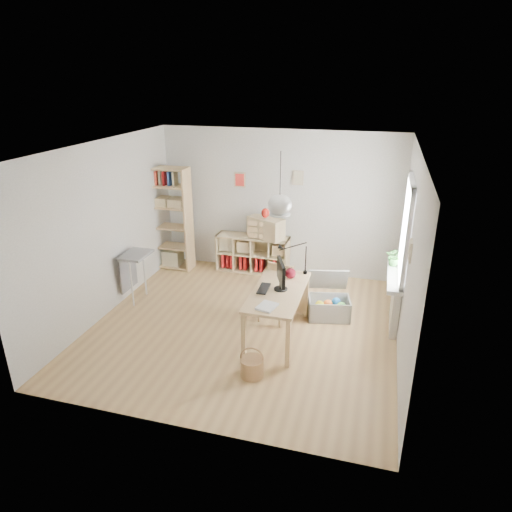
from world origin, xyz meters
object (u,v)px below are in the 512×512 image
(chair, at_px, (277,289))
(monitor, at_px, (281,274))
(storage_chest, at_px, (329,303))
(tall_bookshelf, at_px, (170,215))
(cube_shelf, at_px, (252,256))
(drawer_chest, at_px, (266,228))
(desk, at_px, (278,296))

(chair, relative_size, monitor, 1.84)
(storage_chest, height_order, monitor, monitor)
(tall_bookshelf, distance_m, chair, 2.89)
(cube_shelf, distance_m, storage_chest, 2.19)
(monitor, relative_size, drawer_chest, 0.69)
(desk, distance_m, cube_shelf, 2.48)
(tall_bookshelf, distance_m, monitor, 3.24)
(tall_bookshelf, relative_size, monitor, 4.23)
(storage_chest, bearing_deg, tall_bookshelf, 148.76)
(desk, xyz_separation_m, cube_shelf, (-1.02, 2.23, -0.36))
(tall_bookshelf, bearing_deg, monitor, -36.21)
(chair, bearing_deg, cube_shelf, 130.51)
(desk, height_order, monitor, monitor)
(desk, relative_size, chair, 1.73)
(cube_shelf, relative_size, monitor, 2.96)
(monitor, xyz_separation_m, drawer_chest, (-0.77, 2.16, -0.08))
(chair, xyz_separation_m, storage_chest, (0.79, 0.30, -0.27))
(cube_shelf, bearing_deg, storage_chest, -39.97)
(chair, bearing_deg, tall_bookshelf, 162.96)
(desk, xyz_separation_m, tall_bookshelf, (-2.59, 1.95, 0.43))
(monitor, height_order, drawer_chest, monitor)
(desk, height_order, drawer_chest, drawer_chest)
(storage_chest, height_order, drawer_chest, drawer_chest)
(chair, bearing_deg, monitor, -57.79)
(desk, relative_size, monitor, 3.17)
(desk, xyz_separation_m, monitor, (0.03, 0.03, 0.33))
(tall_bookshelf, bearing_deg, cube_shelf, 10.19)
(desk, relative_size, cube_shelf, 1.07)
(chair, distance_m, drawer_chest, 1.82)
(desk, xyz_separation_m, chair, (-0.14, 0.53, -0.16))
(cube_shelf, xyz_separation_m, storage_chest, (1.67, -1.40, -0.08))
(desk, height_order, storage_chest, desk)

